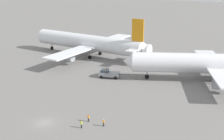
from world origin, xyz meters
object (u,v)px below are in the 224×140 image
airliner_being_pushed (210,64)px  ground_crew_ramp_agent_by_cones (81,124)px  ground_crew_wing_walker_right (88,118)px  pushback_tug (109,74)px  ground_crew_marshaller_foreground (104,123)px  airliner_at_gate_left (89,43)px

airliner_being_pushed → ground_crew_ramp_agent_by_cones: 46.21m
airliner_being_pushed → ground_crew_wing_walker_right: airliner_being_pushed is taller
ground_crew_ramp_agent_by_cones → ground_crew_wing_walker_right: bearing=91.8°
pushback_tug → ground_crew_ramp_agent_by_cones: bearing=-74.5°
pushback_tug → ground_crew_marshaller_foreground: size_ratio=5.88×
pushback_tug → ground_crew_marshaller_foreground: 32.00m
airliner_being_pushed → airliner_at_gate_left: bearing=167.3°
ground_crew_marshaller_foreground → ground_crew_ramp_agent_by_cones: ground_crew_ramp_agent_by_cones is taller
ground_crew_wing_walker_right → ground_crew_ramp_agent_by_cones: bearing=-88.2°
pushback_tug → ground_crew_wing_walker_right: (8.77, -28.79, -0.35)m
airliner_being_pushed → ground_crew_wing_walker_right: size_ratio=29.69×
airliner_at_gate_left → ground_crew_ramp_agent_by_cones: (26.70, -52.12, -4.23)m
airliner_at_gate_left → ground_crew_ramp_agent_by_cones: bearing=-62.9°
pushback_tug → ground_crew_wing_walker_right: 30.10m
pushback_tug → ground_crew_ramp_agent_by_cones: 33.22m
airliner_at_gate_left → ground_crew_ramp_agent_by_cones: size_ratio=30.64×
ground_crew_marshaller_foreground → pushback_tug: bearing=113.4°
airliner_being_pushed → ground_crew_marshaller_foreground: bearing=-111.6°
ground_crew_marshaller_foreground → ground_crew_wing_walker_right: bearing=171.6°
airliner_being_pushed → ground_crew_marshaller_foreground: 42.30m
ground_crew_marshaller_foreground → ground_crew_wing_walker_right: ground_crew_wing_walker_right is taller
airliner_being_pushed → pushback_tug: airliner_being_pushed is taller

